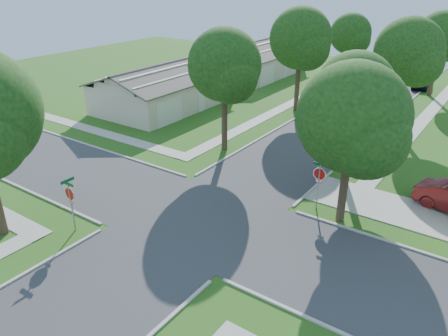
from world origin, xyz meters
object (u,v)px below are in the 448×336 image
tree_w_near (225,68)px  tree_w_mid (301,41)px  tree_e_mid (409,55)px  car_curb_east (422,82)px  tree_e_far (441,38)px  house_nw_near (165,91)px  stop_sign_sw (70,196)px  tree_w_far (351,36)px  house_nw_far (255,63)px  car_curb_west (366,87)px  tree_e_near (355,95)px  stop_sign_ne (319,176)px  tree_ne_corner (353,123)px

tree_w_near → tree_w_mid: (0.00, 12.00, 0.37)m
tree_e_mid → car_curb_east: 16.81m
tree_e_far → house_nw_near: 28.49m
tree_e_far → car_curb_east: size_ratio=2.10×
stop_sign_sw → tree_w_far: size_ratio=0.37×
tree_w_mid → tree_e_far: bearing=54.1°
tree_e_mid → tree_w_near: (-9.40, -12.00, -0.14)m
stop_sign_sw → house_nw_far: bearing=107.1°
house_nw_far → car_curb_east: bearing=14.1°
house_nw_far → car_curb_west: house_nw_far is taller
tree_e_far → tree_w_near: 26.71m
tree_e_near → tree_e_mid: tree_e_mid is taller
stop_sign_ne → house_nw_near: 23.12m
stop_sign_ne → tree_e_mid: (0.06, 16.31, 4.22)m
tree_e_far → tree_w_near: (-9.40, -25.00, 0.14)m
stop_sign_sw → car_curb_east: size_ratio=0.72×
tree_e_near → tree_ne_corner: size_ratio=0.96×
house_nw_near → tree_w_mid: bearing=27.9°
tree_e_near → tree_w_far: bearing=110.6°
tree_ne_corner → house_nw_far: (-22.35, 27.79, -4.08)m
tree_w_near → tree_e_mid: bearing=51.9°
tree_e_far → car_curb_west: bearing=-151.7°
stop_sign_sw → tree_e_near: tree_e_near is taller
stop_sign_sw → tree_e_far: size_ratio=0.34×
tree_e_near → house_nw_near: bearing=163.9°
tree_e_near → car_curb_east: tree_e_near is taller
tree_e_mid → tree_w_mid: (-9.40, 0.00, 0.24)m
tree_e_near → car_curb_east: (-1.55, 27.80, -4.94)m
house_nw_far → tree_w_far: bearing=10.0°
tree_e_far → tree_w_mid: tree_w_mid is taller
tree_ne_corner → house_nw_far: tree_ne_corner is taller
tree_ne_corner → car_curb_east: size_ratio=2.09×
tree_e_near → tree_ne_corner: tree_ne_corner is taller
stop_sign_ne → tree_e_far: 29.57m
tree_w_far → house_nw_near: tree_w_far is taller
tree_w_far → car_curb_west: 6.70m
car_curb_west → tree_w_far: bearing=-38.8°
tree_e_near → tree_ne_corner: 5.06m
tree_e_mid → tree_e_far: tree_e_mid is taller
stop_sign_ne → car_curb_east: size_ratio=0.72×
tree_e_far → stop_sign_sw: bearing=-103.7°
stop_sign_ne → tree_w_far: tree_w_far is taller
tree_w_near → car_curb_east: (7.84, 27.80, -5.41)m
stop_sign_ne → tree_w_far: bearing=107.7°
tree_w_mid → house_nw_near: tree_w_mid is taller
tree_e_mid → car_curb_west: 12.72m
stop_sign_sw → tree_e_near: size_ratio=0.36×
tree_e_mid → tree_w_near: bearing=-128.1°
stop_sign_ne → tree_w_mid: (-9.34, 16.31, 4.46)m
stop_sign_ne → tree_w_near: 11.07m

